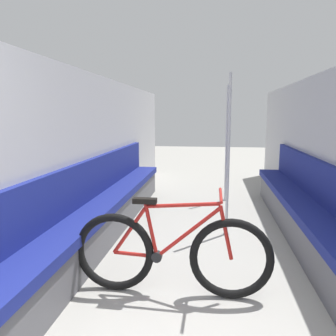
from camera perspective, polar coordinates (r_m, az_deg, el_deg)
The scene contains 7 objects.
wall_left at distance 4.21m, azimuth -14.33°, elevation 2.13°, with size 0.10×9.36×2.05m, color #B2B2B7.
wall_right at distance 4.13m, azimuth 27.07°, elevation 1.26°, with size 0.10×9.36×2.05m, color #B2B2B7.
bench_seat_row_left at distance 4.17m, azimuth -11.51°, elevation -7.62°, with size 0.42×5.18×0.99m.
bench_seat_row_right at distance 4.10m, azimuth 23.72°, elevation -8.53°, with size 0.42×5.18×0.99m.
bicycle at distance 2.87m, azimuth 0.56°, elevation -14.69°, with size 1.70×0.46×0.90m.
grab_pole_near at distance 5.86m, azimuth 10.14°, elevation 3.84°, with size 0.08×0.08×2.03m.
grab_pole_far at distance 4.15m, azimuth 10.45°, elevation 1.64°, with size 0.08×0.08×2.03m.
Camera 1 is at (0.12, -0.78, 1.53)m, focal length 35.00 mm.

